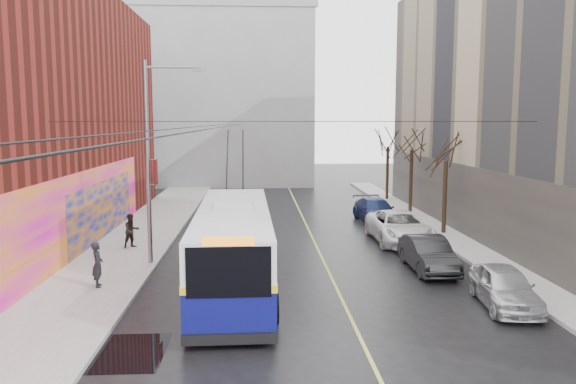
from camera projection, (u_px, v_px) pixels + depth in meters
name	position (u px, v px, depth m)	size (l,w,h in m)	color
ground	(314.00, 355.00, 15.46)	(140.00, 140.00, 0.00)	black
sidewalk_left	(123.00, 254.00, 26.90)	(4.00, 60.00, 0.15)	gray
sidewalk_right	(470.00, 250.00, 27.83)	(2.00, 60.00, 0.15)	gray
lane_line	(315.00, 244.00, 29.41)	(0.12, 50.00, 0.01)	#BFB74C
building_far	(214.00, 96.00, 58.57)	(20.50, 12.10, 18.00)	gray
streetlight_pole	(151.00, 157.00, 24.42)	(2.65, 0.60, 9.00)	slate
catenary_wires	(237.00, 124.00, 29.17)	(18.00, 60.00, 0.22)	black
tree_near	(446.00, 147.00, 31.18)	(3.20, 3.20, 6.40)	black
tree_mid	(412.00, 138.00, 38.08)	(3.20, 3.20, 6.68)	black
tree_far	(388.00, 137.00, 45.03)	(3.20, 3.20, 6.57)	black
puddle	(123.00, 353.00, 15.62)	(2.31, 2.76, 0.01)	black
pigeons_flying	(235.00, 114.00, 24.20)	(4.09, 4.77, 1.63)	slate
trolleybus	(234.00, 245.00, 21.67)	(3.16, 12.73, 6.00)	#0B0C56
parked_car_a	(504.00, 287.00, 19.41)	(1.69, 4.21, 1.43)	silver
parked_car_b	(428.00, 254.00, 24.13)	(1.55, 4.45, 1.47)	black
parked_car_c	(399.00, 227.00, 29.77)	(2.73, 5.93, 1.65)	white
parked_car_d	(376.00, 211.00, 35.77)	(2.10, 5.16, 1.50)	navy
following_car	(227.00, 212.00, 34.78)	(1.88, 4.66, 1.59)	#9B9B9F
pedestrian_a	(98.00, 265.00, 21.26)	(0.63, 0.41, 1.72)	black
pedestrian_b	(132.00, 231.00, 27.90)	(0.82, 0.64, 1.69)	black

